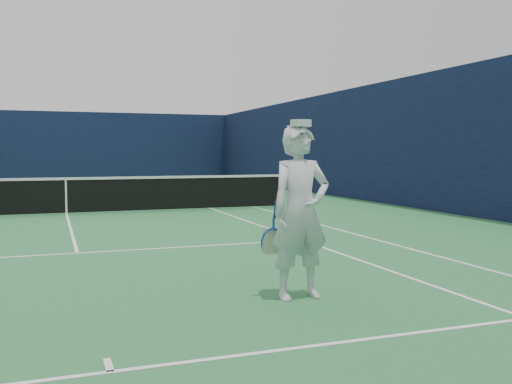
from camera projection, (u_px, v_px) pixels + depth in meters
ground at (67, 214)px, 15.52m from camera, size 80.00×80.00×0.00m
court_markings at (67, 214)px, 15.52m from camera, size 11.03×23.83×0.01m
windscreen_fence at (65, 141)px, 15.38m from camera, size 20.12×36.12×4.00m
tennis_net at (66, 194)px, 15.48m from camera, size 12.88×0.09×1.07m
tennis_player at (300, 212)px, 6.55m from camera, size 0.82×0.53×2.06m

